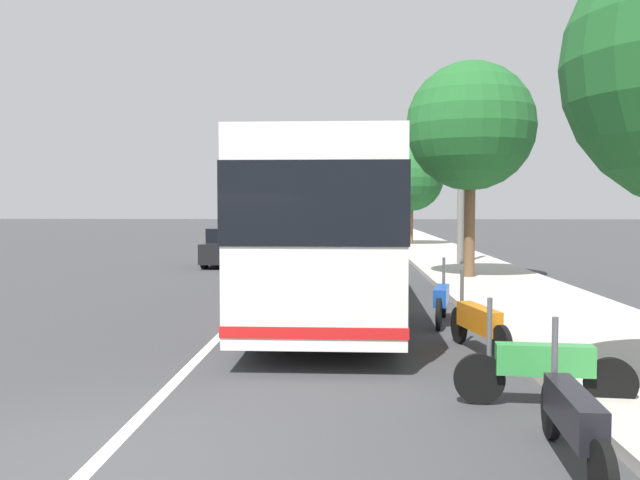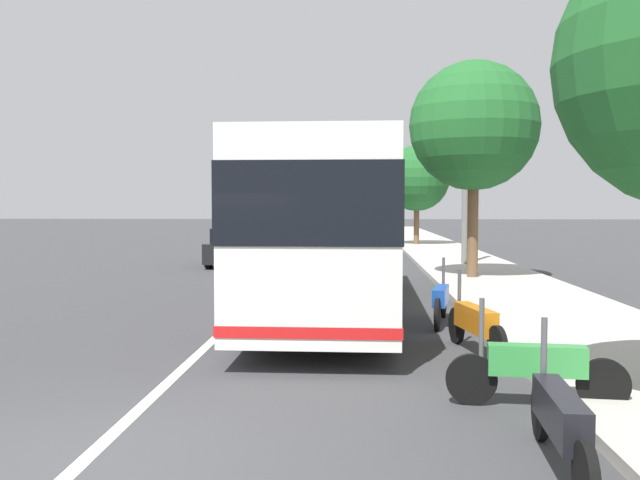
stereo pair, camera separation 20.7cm
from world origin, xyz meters
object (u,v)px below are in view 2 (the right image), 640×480
Objects in this scene: motorcycle_by_tree at (475,324)px; utility_pole at (466,175)px; coach_bus at (331,222)px; motorcycle_far_end at (560,420)px; roadside_tree_far_block at (417,178)px; motorcycle_nearest_curb at (536,368)px; roadside_tree_mid_block at (474,126)px; car_side_street at (342,242)px; motorcycle_mid_row at (441,300)px; car_behind_bus at (238,247)px.

motorcycle_by_tree is 15.63m from utility_pole.
coach_bus is 5.05× the size of motorcycle_far_end.
motorcycle_by_tree is at bearing 177.00° from roadside_tree_far_block.
roadside_tree_mid_block is (13.22, -1.45, 4.23)m from motorcycle_nearest_curb.
car_side_street is 6.94m from utility_pole.
motorcycle_mid_row is 0.32× the size of roadside_tree_mid_block.
motorcycle_far_end is at bearing 177.30° from roadside_tree_far_block.
motorcycle_nearest_curb is 0.31× the size of roadside_tree_mid_block.
car_behind_bus is 0.76× the size of roadside_tree_far_block.
motorcycle_by_tree is at bearing -149.32° from coach_bus.
motorcycle_far_end is 33.21m from roadside_tree_far_block.
coach_bus reaches higher than motorcycle_mid_row.
motorcycle_by_tree is 11.34m from roadside_tree_mid_block.
motorcycle_nearest_curb is 19.69m from car_behind_bus.
coach_bus reaches higher than motorcycle_nearest_curb.
roadside_tree_mid_block is at bearing -156.11° from car_side_street.
roadside_tree_mid_block is 1.17× the size of roadside_tree_far_block.
car_side_street is at bearing 24.44° from roadside_tree_mid_block.
motorcycle_far_end is 4.76m from motorcycle_by_tree.
utility_pole is at bearing 86.95° from car_behind_bus.
motorcycle_by_tree is 0.54× the size of car_behind_bus.
utility_pole reaches higher than roadside_tree_far_block.
motorcycle_nearest_curb is at bearing -164.51° from motorcycle_mid_row.
motorcycle_nearest_curb is 0.47× the size of car_behind_bus.
motorcycle_far_end is 15.83m from roadside_tree_mid_block.
motorcycle_mid_row is at bearing -79.67° from motorcycle_nearest_curb.
motorcycle_by_tree is 2.79m from motorcycle_mid_row.
roadside_tree_far_block reaches higher than car_side_street.
utility_pole is (10.99, -4.57, 1.51)m from coach_bus.
roadside_tree_mid_block reaches higher than motorcycle_by_tree.
motorcycle_nearest_curb is at bearing 173.73° from roadside_tree_mid_block.
car_behind_bus reaches higher than motorcycle_mid_row.
roadside_tree_far_block is at bearing 0.59° from roadside_tree_mid_block.
motorcycle_mid_row is (7.54, 0.12, 0.00)m from motorcycle_far_end.
utility_pole is at bearing -176.97° from roadside_tree_far_block.
car_side_street is (15.34, 0.09, -1.23)m from coach_bus.
motorcycle_far_end is 0.41× the size of roadside_tree_far_block.
roadside_tree_far_block is (17.85, 0.18, -0.87)m from roadside_tree_mid_block.
coach_bus is 5.69× the size of motorcycle_nearest_curb.
coach_bus is 9.37m from motorcycle_far_end.
utility_pole is (12.41, -2.37, 2.99)m from motorcycle_mid_row.
roadside_tree_mid_block is at bearing -20.25° from motorcycle_by_tree.
car_side_street is (3.84, -3.97, 0.02)m from car_behind_bus.
roadside_tree_mid_block is 0.96× the size of utility_pole.
roadside_tree_mid_block reaches higher than motorcycle_nearest_curb.
motorcycle_nearest_curb is 0.30× the size of utility_pole.
roadside_tree_far_block is (31.07, -1.27, 3.36)m from motorcycle_nearest_curb.
car_behind_bus is (20.46, 6.38, 0.23)m from motorcycle_far_end.
car_side_street is 0.64× the size of roadside_tree_mid_block.
coach_bus is 12.27m from car_behind_bus.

